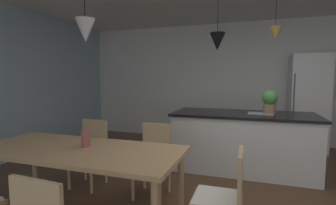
{
  "coord_description": "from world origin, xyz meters",
  "views": [
    {
      "loc": [
        -0.06,
        -2.73,
        1.43
      ],
      "look_at": [
        -1.13,
        0.44,
        1.11
      ],
      "focal_mm": 26.73,
      "sensor_mm": 36.0,
      "label": 1
    }
  ],
  "objects_px": {
    "chair_kitchen_end": "(223,198)",
    "potted_plant_on_island": "(270,101)",
    "dining_table": "(78,155)",
    "vase_on_dining_table": "(86,138)",
    "refrigerator": "(308,103)",
    "chair_far_left": "(90,150)",
    "chair_far_right": "(153,157)",
    "kitchen_island": "(242,141)"
  },
  "relations": [
    {
      "from": "chair_kitchen_end",
      "to": "potted_plant_on_island",
      "type": "distance_m",
      "value": 2.2
    },
    {
      "from": "dining_table",
      "to": "potted_plant_on_island",
      "type": "relative_size",
      "value": 5.59
    },
    {
      "from": "chair_kitchen_end",
      "to": "dining_table",
      "type": "bearing_deg",
      "value": -179.97
    },
    {
      "from": "vase_on_dining_table",
      "to": "refrigerator",
      "type": "bearing_deg",
      "value": 53.82
    },
    {
      "from": "chair_far_left",
      "to": "chair_far_right",
      "type": "bearing_deg",
      "value": 0.0
    },
    {
      "from": "dining_table",
      "to": "vase_on_dining_table",
      "type": "relative_size",
      "value": 12.06
    },
    {
      "from": "chair_kitchen_end",
      "to": "vase_on_dining_table",
      "type": "height_order",
      "value": "vase_on_dining_table"
    },
    {
      "from": "potted_plant_on_island",
      "to": "chair_far_right",
      "type": "bearing_deg",
      "value": -137.83
    },
    {
      "from": "dining_table",
      "to": "vase_on_dining_table",
      "type": "xyz_separation_m",
      "value": [
        0.05,
        0.06,
        0.15
      ]
    },
    {
      "from": "potted_plant_on_island",
      "to": "kitchen_island",
      "type": "bearing_deg",
      "value": 180.0
    },
    {
      "from": "dining_table",
      "to": "chair_kitchen_end",
      "type": "relative_size",
      "value": 2.35
    },
    {
      "from": "chair_kitchen_end",
      "to": "kitchen_island",
      "type": "bearing_deg",
      "value": 87.91
    },
    {
      "from": "kitchen_island",
      "to": "vase_on_dining_table",
      "type": "distance_m",
      "value": 2.48
    },
    {
      "from": "chair_far_left",
      "to": "refrigerator",
      "type": "relative_size",
      "value": 0.46
    },
    {
      "from": "kitchen_island",
      "to": "potted_plant_on_island",
      "type": "distance_m",
      "value": 0.74
    },
    {
      "from": "chair_far_left",
      "to": "potted_plant_on_island",
      "type": "relative_size",
      "value": 2.38
    },
    {
      "from": "refrigerator",
      "to": "kitchen_island",
      "type": "bearing_deg",
      "value": -127.16
    },
    {
      "from": "chair_far_right",
      "to": "refrigerator",
      "type": "distance_m",
      "value": 3.59
    },
    {
      "from": "chair_far_left",
      "to": "dining_table",
      "type": "bearing_deg",
      "value": -60.19
    },
    {
      "from": "chair_far_right",
      "to": "vase_on_dining_table",
      "type": "xyz_separation_m",
      "value": [
        -0.41,
        -0.75,
        0.37
      ]
    },
    {
      "from": "chair_far_right",
      "to": "potted_plant_on_island",
      "type": "xyz_separation_m",
      "value": [
        1.38,
        1.25,
        0.63
      ]
    },
    {
      "from": "dining_table",
      "to": "potted_plant_on_island",
      "type": "xyz_separation_m",
      "value": [
        1.84,
        2.06,
        0.41
      ]
    },
    {
      "from": "dining_table",
      "to": "chair_far_left",
      "type": "relative_size",
      "value": 2.35
    },
    {
      "from": "refrigerator",
      "to": "vase_on_dining_table",
      "type": "height_order",
      "value": "refrigerator"
    },
    {
      "from": "chair_far_right",
      "to": "chair_kitchen_end",
      "type": "height_order",
      "value": "same"
    },
    {
      "from": "vase_on_dining_table",
      "to": "kitchen_island",
      "type": "bearing_deg",
      "value": 54.59
    },
    {
      "from": "chair_far_left",
      "to": "kitchen_island",
      "type": "xyz_separation_m",
      "value": [
        1.93,
        1.25,
        -0.01
      ]
    },
    {
      "from": "kitchen_island",
      "to": "vase_on_dining_table",
      "type": "height_order",
      "value": "vase_on_dining_table"
    },
    {
      "from": "chair_far_right",
      "to": "chair_far_left",
      "type": "distance_m",
      "value": 0.92
    },
    {
      "from": "chair_kitchen_end",
      "to": "refrigerator",
      "type": "height_order",
      "value": "refrigerator"
    },
    {
      "from": "chair_kitchen_end",
      "to": "vase_on_dining_table",
      "type": "xyz_separation_m",
      "value": [
        -1.35,
        0.06,
        0.37
      ]
    },
    {
      "from": "chair_kitchen_end",
      "to": "vase_on_dining_table",
      "type": "distance_m",
      "value": 1.4
    },
    {
      "from": "chair_kitchen_end",
      "to": "potted_plant_on_island",
      "type": "height_order",
      "value": "potted_plant_on_island"
    },
    {
      "from": "chair_kitchen_end",
      "to": "potted_plant_on_island",
      "type": "xyz_separation_m",
      "value": [
        0.45,
        2.06,
        0.63
      ]
    },
    {
      "from": "chair_kitchen_end",
      "to": "kitchen_island",
      "type": "height_order",
      "value": "kitchen_island"
    },
    {
      "from": "chair_far_left",
      "to": "kitchen_island",
      "type": "relative_size",
      "value": 0.4
    },
    {
      "from": "chair_kitchen_end",
      "to": "potted_plant_on_island",
      "type": "bearing_deg",
      "value": 77.63
    },
    {
      "from": "kitchen_island",
      "to": "chair_kitchen_end",
      "type": "bearing_deg",
      "value": -92.09
    },
    {
      "from": "chair_kitchen_end",
      "to": "kitchen_island",
      "type": "distance_m",
      "value": 2.06
    },
    {
      "from": "chair_far_left",
      "to": "vase_on_dining_table",
      "type": "distance_m",
      "value": 0.97
    },
    {
      "from": "chair_kitchen_end",
      "to": "kitchen_island",
      "type": "relative_size",
      "value": 0.4
    },
    {
      "from": "refrigerator",
      "to": "vase_on_dining_table",
      "type": "distance_m",
      "value": 4.41
    }
  ]
}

